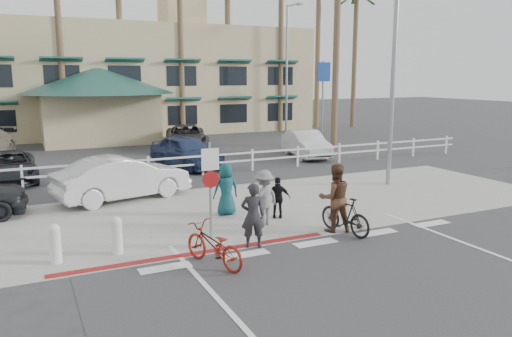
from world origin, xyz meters
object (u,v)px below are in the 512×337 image
sign_post (210,185)px  bike_black (345,215)px  bike_red (213,245)px  car_white_sedan (123,178)px

sign_post → bike_black: bearing=-19.9°
bike_red → bike_black: size_ratio=1.06×
sign_post → car_white_sedan: size_ratio=0.62×
sign_post → bike_black: sign_post is taller
bike_red → bike_black: bearing=169.1°
sign_post → bike_red: bearing=-108.7°
sign_post → bike_black: size_ratio=1.64×
bike_red → car_white_sedan: size_ratio=0.40×
car_white_sedan → sign_post: bearing=179.7°
bike_red → car_white_sedan: (-0.65, 7.28, 0.28)m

